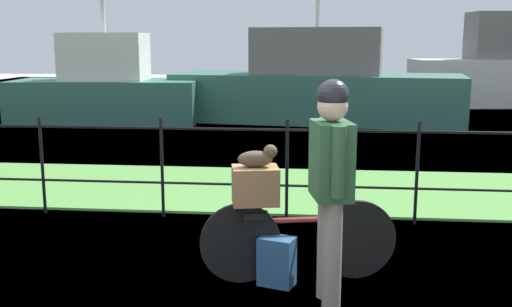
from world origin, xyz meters
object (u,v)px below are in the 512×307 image
object	(u,v)px
moored_boat_far	(510,72)
moored_boat_mid	(106,90)
backpack_on_paving	(277,261)
moored_boat_near	(316,87)
bicycle_main	(297,239)
wooden_crate	(255,185)
terrier_dog	(258,157)
cyclist_person	(331,173)

from	to	relation	value
moored_boat_far	moored_boat_mid	bearing A→B (deg)	-156.38
backpack_on_paving	moored_boat_near	xyz separation A→B (m)	(0.32, 10.08, 0.63)
bicycle_main	wooden_crate	distance (m)	0.58
bicycle_main	backpack_on_paving	world-z (taller)	bicycle_main
bicycle_main	backpack_on_paving	xyz separation A→B (m)	(-0.16, -0.12, -0.15)
terrier_dog	moored_boat_near	bearing A→B (deg)	87.28
moored_boat_near	moored_boat_far	bearing A→B (deg)	34.67
cyclist_person	backpack_on_paving	size ratio (longest dim) A/B	4.21
wooden_crate	moored_boat_mid	size ratio (longest dim) A/B	0.08
cyclist_person	moored_boat_mid	distance (m)	10.91
moored_boat_near	moored_boat_far	world-z (taller)	moored_boat_far
bicycle_main	cyclist_person	xyz separation A→B (m)	(0.25, -0.41, 0.65)
terrier_dog	backpack_on_paving	world-z (taller)	terrier_dog
moored_boat_mid	moored_boat_near	bearing A→B (deg)	8.25
moored_boat_mid	moored_boat_far	distance (m)	11.80
wooden_crate	backpack_on_paving	bearing A→B (deg)	-17.24
wooden_crate	backpack_on_paving	distance (m)	0.64
wooden_crate	moored_boat_near	xyz separation A→B (m)	(0.50, 10.02, 0.02)
terrier_dog	cyclist_person	distance (m)	0.66
wooden_crate	moored_boat_far	bearing A→B (deg)	65.87
bicycle_main	terrier_dog	bearing A→B (deg)	-168.84
moored_boat_mid	moored_boat_far	world-z (taller)	moored_boat_far
terrier_dog	moored_boat_mid	world-z (taller)	moored_boat_mid
wooden_crate	terrier_dog	size ratio (longest dim) A/B	1.12
wooden_crate	moored_boat_near	bearing A→B (deg)	87.14
terrier_dog	cyclist_person	xyz separation A→B (m)	(0.56, -0.35, -0.04)
moored_boat_mid	moored_boat_far	size ratio (longest dim) A/B	0.75
bicycle_main	moored_boat_near	size ratio (longest dim) A/B	0.22
bicycle_main	terrier_dog	size ratio (longest dim) A/B	4.95
wooden_crate	cyclist_person	xyz separation A→B (m)	(0.59, -0.34, 0.19)
bicycle_main	wooden_crate	bearing A→B (deg)	-168.84
cyclist_person	moored_boat_far	bearing A→B (deg)	68.38
wooden_crate	moored_boat_mid	xyz separation A→B (m)	(-4.53, 9.29, -0.03)
wooden_crate	backpack_on_paving	xyz separation A→B (m)	(0.18, -0.06, -0.61)
terrier_dog	cyclist_person	bearing A→B (deg)	-31.67
cyclist_person	backpack_on_paving	world-z (taller)	cyclist_person
moored_boat_mid	moored_boat_far	xyz separation A→B (m)	(10.81, 4.73, 0.25)
wooden_crate	moored_boat_near	distance (m)	10.03
bicycle_main	backpack_on_paving	size ratio (longest dim) A/B	4.00
cyclist_person	moored_boat_near	xyz separation A→B (m)	(-0.09, 10.36, -0.17)
wooden_crate	moored_boat_near	size ratio (longest dim) A/B	0.05
backpack_on_paving	moored_boat_mid	size ratio (longest dim) A/B	0.09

